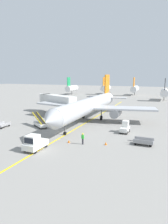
# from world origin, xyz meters

# --- Properties ---
(ground_plane) EXTENTS (300.00, 300.00, 0.00)m
(ground_plane) POSITION_xyz_m (0.00, 0.00, 0.00)
(ground_plane) COLOR gray
(taxi_line_yellow) EXTENTS (0.94, 80.00, 0.01)m
(taxi_line_yellow) POSITION_xyz_m (1.44, 5.00, 0.00)
(taxi_line_yellow) COLOR yellow
(taxi_line_yellow) RESTS_ON ground
(airliner) EXTENTS (28.61, 35.22, 10.10)m
(airliner) POSITION_xyz_m (1.44, 10.63, 3.42)
(airliner) COLOR #B2B5BA
(airliner) RESTS_ON ground
(jet_bridge) EXTENTS (12.80, 7.59, 4.85)m
(jet_bridge) POSITION_xyz_m (-10.18, 15.31, 3.54)
(jet_bridge) COLOR silver
(jet_bridge) RESTS_ON ground
(pushback_tug) EXTENTS (1.97, 3.64, 2.20)m
(pushback_tug) POSITION_xyz_m (0.73, -9.17, 0.99)
(pushback_tug) COLOR silver
(pushback_tug) RESTS_ON ground
(baggage_tug_near_wing) EXTENTS (1.44, 2.46, 2.10)m
(baggage_tug_near_wing) POSITION_xyz_m (10.57, 3.75, 0.93)
(baggage_tug_near_wing) COLOR silver
(baggage_tug_near_wing) RESTS_ON ground
(belt_loader_forward_hold) EXTENTS (4.83, 3.86, 2.59)m
(belt_loader_forward_hold) POSITION_xyz_m (-5.54, 1.50, 0.78)
(belt_loader_forward_hold) COLOR silver
(belt_loader_forward_hold) RESTS_ON ground
(belt_loader_aft_hold) EXTENTS (2.79, 5.14, 2.59)m
(belt_loader_aft_hold) POSITION_xyz_m (-4.63, 8.01, 0.78)
(belt_loader_aft_hold) COLOR silver
(belt_loader_aft_hold) RESTS_ON ground
(baggage_cart_loaded) EXTENTS (1.70, 3.80, 0.94)m
(baggage_cart_loaded) POSITION_xyz_m (-12.12, -1.48, 0.47)
(baggage_cart_loaded) COLOR #A5A5A8
(baggage_cart_loaded) RESTS_ON ground
(baggage_cart_empty_trailing) EXTENTS (3.78, 1.62, 0.94)m
(baggage_cart_empty_trailing) POSITION_xyz_m (14.25, -1.60, 0.47)
(baggage_cart_empty_trailing) COLOR #A5A5A8
(baggage_cart_empty_trailing) RESTS_ON ground
(ground_crew_marshaller) EXTENTS (0.36, 0.24, 1.70)m
(ground_crew_marshaller) POSITION_xyz_m (5.94, -4.65, 0.91)
(ground_crew_marshaller) COLOR #26262D
(ground_crew_marshaller) RESTS_ON ground
(safety_cone_nose_left) EXTENTS (0.36, 0.36, 0.44)m
(safety_cone_nose_left) POSITION_xyz_m (9.17, -3.67, 0.22)
(safety_cone_nose_left) COLOR orange
(safety_cone_nose_left) RESTS_ON ground
(safety_cone_nose_right) EXTENTS (0.36, 0.36, 0.44)m
(safety_cone_nose_right) POSITION_xyz_m (3.73, -4.77, 0.22)
(safety_cone_nose_right) COLOR orange
(safety_cone_nose_right) RESTS_ON ground
(distant_aircraft_far_left) EXTENTS (3.00, 10.10, 8.80)m
(distant_aircraft_far_left) POSITION_xyz_m (-27.92, 63.38, 3.22)
(distant_aircraft_far_left) COLOR silver
(distant_aircraft_far_left) RESTS_ON ground
(distant_aircraft_mid_left) EXTENTS (3.00, 10.10, 8.80)m
(distant_aircraft_mid_left) POSITION_xyz_m (-12.38, 72.09, 3.22)
(distant_aircraft_mid_left) COLOR silver
(distant_aircraft_mid_left) RESTS_ON ground
(distant_aircraft_mid_right) EXTENTS (3.00, 10.10, 8.80)m
(distant_aircraft_mid_right) POSITION_xyz_m (2.69, 71.35, 3.22)
(distant_aircraft_mid_right) COLOR silver
(distant_aircraft_mid_right) RESTS_ON ground
(distant_aircraft_far_right) EXTENTS (3.00, 10.10, 8.80)m
(distant_aircraft_far_right) POSITION_xyz_m (16.49, 55.11, 3.22)
(distant_aircraft_far_right) COLOR silver
(distant_aircraft_far_right) RESTS_ON ground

